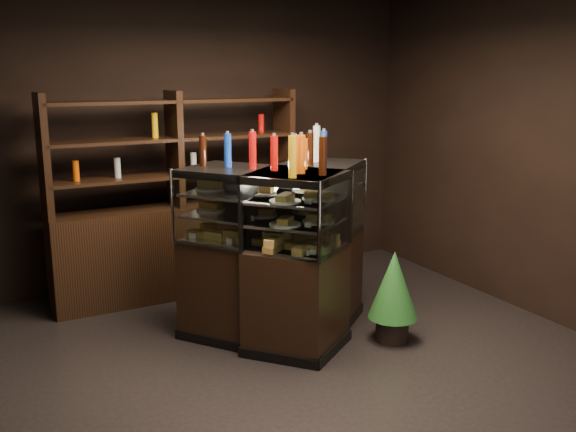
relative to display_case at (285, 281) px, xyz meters
name	(u,v)px	position (x,y,z in m)	size (l,w,h in m)	color
ground	(295,372)	(-0.23, -0.63, -0.48)	(5.00, 5.00, 0.00)	black
room_shell	(295,106)	(-0.23, -0.63, 1.46)	(5.02, 5.02, 3.01)	black
display_case	(285,281)	(0.00, 0.00, 0.00)	(1.75, 1.44, 1.43)	black
food_display	(285,214)	(0.00, -0.01, 0.57)	(1.34, 1.05, 0.44)	gold
bottles_top	(285,151)	(0.00, 0.00, 1.08)	(1.16, 0.91, 0.30)	yellow
potted_conifer	(394,283)	(0.75, -0.48, 0.02)	(0.41, 0.41, 0.87)	black
back_shelving	(178,235)	(-0.47, 1.42, 0.13)	(2.45, 0.53, 2.00)	black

